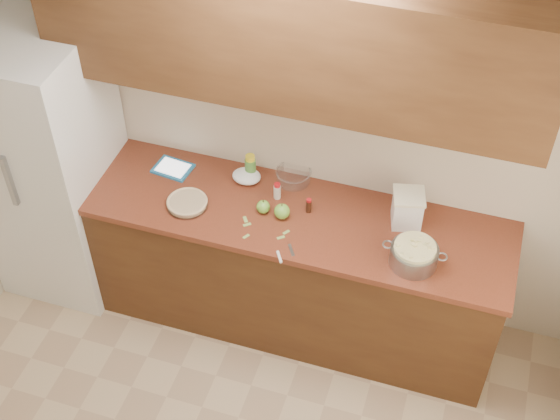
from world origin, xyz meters
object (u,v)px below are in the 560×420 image
(flour_canister, at_px, (407,208))
(pie, at_px, (187,203))
(colander, at_px, (414,255))
(tablet, at_px, (173,168))

(flour_canister, bearing_deg, pie, -168.60)
(flour_canister, bearing_deg, colander, -71.62)
(tablet, bearing_deg, pie, -45.50)
(colander, xyz_separation_m, flour_canister, (-0.09, 0.29, 0.04))
(flour_canister, bearing_deg, tablet, 179.34)
(tablet, bearing_deg, flour_canister, 6.24)
(pie, xyz_separation_m, tablet, (-0.20, 0.26, -0.01))
(colander, distance_m, flour_canister, 0.30)
(colander, bearing_deg, flour_canister, 108.38)
(pie, xyz_separation_m, colander, (1.30, -0.04, 0.04))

